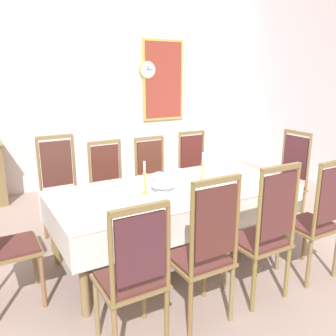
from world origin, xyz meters
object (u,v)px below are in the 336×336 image
object	(u,v)px
soup_tureen	(162,181)
candlestick_west	(145,181)
chair_north_a	(61,189)
chair_north_d	(196,170)
bowl_near_right	(179,172)
chair_head_west	(2,240)
dining_table	(175,195)
chair_north_c	(154,178)
chair_head_east	(287,179)
chair_north_b	(110,185)
spoon_primary	(234,165)
chair_south_c	(264,232)
candlestick_east	(203,171)
bowl_near_left	(228,165)
chair_south_d	(317,218)
chair_south_a	(133,274)
mounted_clock	(147,70)
spoon_secondary	(186,172)
chair_south_b	(204,250)
framed_painting	(163,80)

from	to	relation	value
soup_tureen	candlestick_west	bearing A→B (deg)	180.00
chair_north_a	soup_tureen	world-z (taller)	chair_north_a
chair_north_a	chair_north_d	bearing A→B (deg)	179.80
soup_tureen	bowl_near_right	distance (m)	0.62
chair_head_west	dining_table	bearing A→B (deg)	90.00
chair_north_c	chair_head_east	distance (m)	1.66
chair_north_b	spoon_primary	bearing A→B (deg)	159.09
chair_north_a	chair_south_c	world-z (taller)	chair_south_c
chair_north_b	chair_north_d	size ratio (longest dim) A/B	0.99
chair_south_c	candlestick_east	distance (m)	1.02
dining_table	chair_north_b	world-z (taller)	chair_north_b
bowl_near_left	bowl_near_right	xyz separation A→B (m)	(-0.70, 0.03, 0.01)
bowl_near_right	spoon_primary	distance (m)	0.82
chair_head_east	chair_north_c	bearing A→B (deg)	54.08
chair_south_d	soup_tureen	xyz separation A→B (m)	(-1.07, 0.98, 0.26)
chair_north_a	candlestick_west	xyz separation A→B (m)	(0.57, -0.98, 0.27)
chair_north_c	spoon_primary	world-z (taller)	chair_north_c
chair_south_a	chair_north_d	xyz separation A→B (m)	(1.83, 1.95, -0.00)
chair_south_c	chair_north_d	distance (m)	2.06
candlestick_east	spoon_primary	size ratio (longest dim) A/B	1.86
chair_north_d	mounted_clock	size ratio (longest dim) A/B	3.62
chair_south_c	chair_south_d	xyz separation A→B (m)	(0.65, 0.00, -0.01)
chair_south_d	bowl_near_left	size ratio (longest dim) A/B	6.54
chair_north_d	soup_tureen	world-z (taller)	chair_north_d
chair_head_west	spoon_secondary	size ratio (longest dim) A/B	6.58
chair_north_c	spoon_primary	distance (m)	1.03
chair_south_c	spoon_secondary	world-z (taller)	chair_south_c
chair_head_west	candlestick_west	size ratio (longest dim) A/B	3.55
dining_table	mounted_clock	distance (m)	3.38
soup_tureen	bowl_near_right	xyz separation A→B (m)	(0.44, 0.42, -0.07)
chair_north_a	chair_head_west	world-z (taller)	chair_north_a
chair_north_a	bowl_near_left	size ratio (longest dim) A/B	6.78
spoon_primary	chair_south_c	bearing A→B (deg)	-117.18
chair_south_d	spoon_primary	world-z (taller)	chair_south_d
spoon_secondary	chair_north_a	bearing A→B (deg)	141.99
chair_north_a	bowl_near_right	bearing A→B (deg)	155.18
chair_head_west	chair_south_b	bearing A→B (deg)	52.60
candlestick_east	spoon_primary	world-z (taller)	candlestick_east
chair_south_c	bowl_near_left	bearing A→B (deg)	62.07
chair_south_c	chair_south_d	size ratio (longest dim) A/B	1.04
chair_north_c	chair_north_d	bearing A→B (deg)	-179.90
bowl_near_left	spoon_secondary	world-z (taller)	bowl_near_left
framed_painting	chair_north_b	bearing A→B (deg)	-133.13
chair_south_c	spoon_primary	distance (m)	1.64
dining_table	chair_north_a	world-z (taller)	chair_north_a
chair_north_d	dining_table	bearing A→B (deg)	46.40
chair_north_d	mounted_clock	distance (m)	2.37
chair_north_a	chair_north_d	size ratio (longest dim) A/B	1.09
candlestick_east	mounted_clock	bearing A→B (deg)	74.03
chair_south_a	chair_north_d	bearing A→B (deg)	46.75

